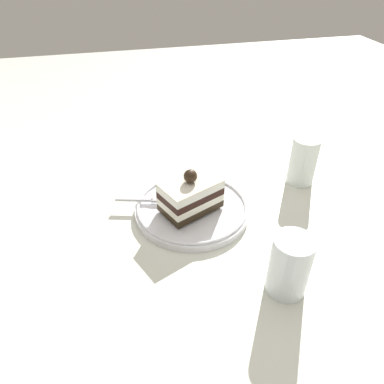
{
  "coord_description": "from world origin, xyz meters",
  "views": [
    {
      "loc": [
        0.51,
        -0.1,
        0.45
      ],
      "look_at": [
        -0.02,
        0.03,
        0.05
      ],
      "focal_mm": 33.83,
      "sensor_mm": 36.0,
      "label": 1
    }
  ],
  "objects_px": {
    "dessert_plate": "(192,208)",
    "cake_slice": "(191,195)",
    "drink_glass_far": "(303,164)",
    "drink_glass_near": "(289,268)",
    "fork": "(147,200)"
  },
  "relations": [
    {
      "from": "cake_slice",
      "to": "drink_glass_near",
      "type": "xyz_separation_m",
      "value": [
        0.2,
        0.1,
        -0.01
      ]
    },
    {
      "from": "dessert_plate",
      "to": "drink_glass_far",
      "type": "distance_m",
      "value": 0.26
    },
    {
      "from": "dessert_plate",
      "to": "drink_glass_far",
      "type": "height_order",
      "value": "drink_glass_far"
    },
    {
      "from": "dessert_plate",
      "to": "drink_glass_near",
      "type": "height_order",
      "value": "drink_glass_near"
    },
    {
      "from": "cake_slice",
      "to": "drink_glass_far",
      "type": "distance_m",
      "value": 0.26
    },
    {
      "from": "dessert_plate",
      "to": "cake_slice",
      "type": "xyz_separation_m",
      "value": [
        0.01,
        -0.0,
        0.04
      ]
    },
    {
      "from": "dessert_plate",
      "to": "cake_slice",
      "type": "distance_m",
      "value": 0.04
    },
    {
      "from": "drink_glass_far",
      "to": "drink_glass_near",
      "type": "bearing_deg",
      "value": -31.14
    },
    {
      "from": "fork",
      "to": "drink_glass_near",
      "type": "xyz_separation_m",
      "value": [
        0.24,
        0.18,
        0.02
      ]
    },
    {
      "from": "cake_slice",
      "to": "drink_glass_near",
      "type": "relative_size",
      "value": 1.26
    },
    {
      "from": "fork",
      "to": "drink_glass_far",
      "type": "relative_size",
      "value": 1.1
    },
    {
      "from": "drink_glass_near",
      "to": "dessert_plate",
      "type": "bearing_deg",
      "value": -155.66
    },
    {
      "from": "dessert_plate",
      "to": "drink_glass_near",
      "type": "xyz_separation_m",
      "value": [
        0.21,
        0.1,
        0.04
      ]
    },
    {
      "from": "cake_slice",
      "to": "drink_glass_near",
      "type": "distance_m",
      "value": 0.23
    },
    {
      "from": "dessert_plate",
      "to": "cake_slice",
      "type": "relative_size",
      "value": 1.75
    }
  ]
}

